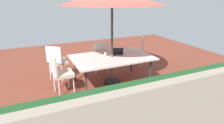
# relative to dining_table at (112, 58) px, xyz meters

# --- Properties ---
(ground_plane) EXTENTS (10.00, 10.00, 0.02)m
(ground_plane) POSITION_rel_dining_table_xyz_m (0.00, 0.00, -0.70)
(ground_plane) COLOR brown
(hedge_row) EXTENTS (6.30, 0.90, 1.14)m
(hedge_row) POSITION_rel_dining_table_xyz_m (0.00, 2.71, -0.13)
(hedge_row) COLOR #1E4C23
(hedge_row) RESTS_ON ground_plane
(dining_table) EXTENTS (2.07, 1.30, 0.74)m
(dining_table) POSITION_rel_dining_table_xyz_m (0.00, 0.00, 0.00)
(dining_table) COLOR silver
(dining_table) RESTS_ON ground_plane
(chair_south) EXTENTS (0.48, 0.49, 0.98)m
(chair_south) POSITION_rel_dining_table_xyz_m (-0.00, -0.83, -0.14)
(chair_south) COLOR beige
(chair_south) RESTS_ON ground_plane
(chair_southeast) EXTENTS (0.58, 0.58, 0.98)m
(chair_southeast) POSITION_rel_dining_table_xyz_m (1.27, -0.86, -0.14)
(chair_southeast) COLOR beige
(chair_southeast) RESTS_ON ground_plane
(chair_southwest) EXTENTS (0.58, 0.58, 0.98)m
(chair_southwest) POSITION_rel_dining_table_xyz_m (-1.35, -0.88, -0.14)
(chair_southwest) COLOR beige
(chair_southwest) RESTS_ON ground_plane
(chair_east) EXTENTS (0.49, 0.48, 0.98)m
(chair_east) POSITION_rel_dining_table_xyz_m (1.36, 0.04, -0.14)
(chair_east) COLOR beige
(chair_east) RESTS_ON ground_plane
(laptop) EXTENTS (0.38, 0.34, 0.21)m
(laptop) POSITION_rel_dining_table_xyz_m (-0.19, -0.11, 0.09)
(laptop) COLOR gray
(laptop) RESTS_ON dining_table
(cup) EXTENTS (0.06, 0.06, 0.11)m
(cup) POSITION_rel_dining_table_xyz_m (0.14, -0.12, 0.10)
(cup) COLOR white
(cup) RESTS_ON dining_table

